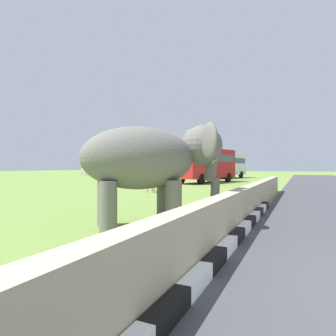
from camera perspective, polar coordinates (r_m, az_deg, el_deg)
The scene contains 8 objects.
striped_curb at distance 4.48m, azimuth 7.59°, elevation -19.49°, with size 16.20×0.20×0.24m.
barrier_parapet at distance 6.66m, azimuth 11.17°, elevation -9.56°, with size 28.00×0.36×1.00m, color tan.
elephant at distance 7.88m, azimuth -3.25°, elevation 1.70°, with size 3.77×3.89×2.84m.
person_handler at distance 9.06m, azimuth 1.70°, elevation -4.24°, with size 0.60×0.42×1.66m.
bus_red at distance 29.92m, azimuth 7.52°, elevation 1.07°, with size 8.94×4.48×3.50m.
bus_white at distance 42.14m, azimuth 11.34°, elevation 0.82°, with size 8.98×4.49×3.50m.
cow_near at distance 18.74m, azimuth -2.92°, elevation -2.11°, with size 1.89×0.64×1.23m.
hill_east at distance 66.04m, azimuth -1.10°, elevation -1.20°, with size 40.82×32.66×14.78m.
Camera 1 is at (-4.38, 2.28, 1.63)m, focal length 30.65 mm.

